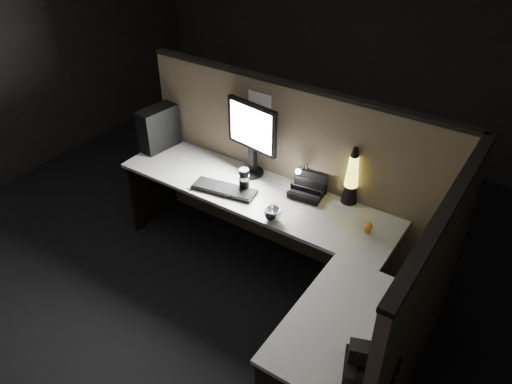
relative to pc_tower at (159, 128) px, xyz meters
The scene contains 17 objects.
floor 1.68m from the pc_tower, 30.08° to the right, with size 6.00×6.00×0.00m, color black.
room_shell 1.58m from the pc_tower, 30.08° to the right, with size 6.00×6.00×6.00m.
partition_back 1.25m from the pc_tower, 10.38° to the left, with size 2.66×0.06×1.50m, color brown.
partition_right 2.63m from the pc_tower, 13.38° to the right, with size 0.06×1.66×1.50m, color brown.
desk 1.51m from the pc_tower, 17.96° to the right, with size 2.60×1.60×0.73m.
pc_tower is the anchor object (origin of this frame).
monitor 0.94m from the pc_tower, ahead, with size 0.48×0.21×0.62m.
keyboard 0.93m from the pc_tower, 15.03° to the right, with size 0.50×0.17×0.02m, color black.
mouse 1.04m from the pc_tower, 15.64° to the right, with size 0.08×0.06×0.03m, color black.
clip_lamp 1.37m from the pc_tower, ahead, with size 0.04×0.17×0.22m.
organizer 1.45m from the pc_tower, ahead, with size 0.27×0.24×0.19m.
lava_lamp 1.75m from the pc_tower, ahead, with size 0.12×0.12×0.46m.
travel_mug 1.01m from the pc_tower, ahead, with size 0.08×0.08×0.19m, color black.
steel_mug 1.43m from the pc_tower, 13.82° to the right, with size 0.12×0.12×0.10m, color silver.
figurine 2.01m from the pc_tower, ahead, with size 0.06×0.06×0.06m, color gold.
pinned_paper 1.00m from the pc_tower, 11.51° to the left, with size 0.21×0.00×0.30m, color white.
desk_phone 2.70m from the pc_tower, 24.46° to the right, with size 0.31×0.31×0.15m.
Camera 1 is at (1.63, -2.03, 2.94)m, focal length 35.00 mm.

